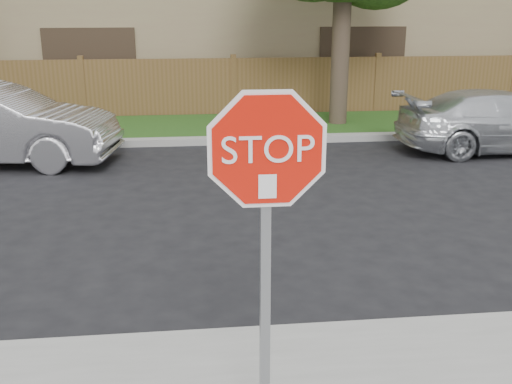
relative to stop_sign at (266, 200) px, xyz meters
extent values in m
plane|color=black|center=(0.76, 1.48, -1.83)|extent=(90.00, 90.00, 0.00)
cube|color=gray|center=(0.76, 9.63, -1.75)|extent=(70.00, 0.30, 0.15)
cube|color=#1E4714|center=(0.76, 11.28, -1.77)|extent=(70.00, 3.00, 0.12)
cube|color=brown|center=(0.76, 12.88, -1.03)|extent=(70.00, 0.12, 1.60)
cube|color=#907A59|center=(0.76, 18.48, 1.17)|extent=(34.00, 8.00, 6.00)
cylinder|color=#382B21|center=(3.26, 11.18, 0.13)|extent=(0.44, 0.44, 3.92)
cube|color=gray|center=(0.00, 0.05, -0.58)|extent=(0.06, 0.06, 2.30)
cylinder|color=white|center=(0.00, -0.02, 0.32)|extent=(1.01, 0.02, 1.01)
cylinder|color=red|center=(0.00, -0.03, 0.32)|extent=(0.93, 0.02, 0.93)
cube|color=white|center=(0.00, -0.05, 0.10)|extent=(0.11, 0.00, 0.15)
imported|color=silver|center=(6.05, 8.29, -1.19)|extent=(4.41, 1.83, 1.28)
camera|label=1|loc=(-0.45, -3.45, 1.14)|focal=42.00mm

